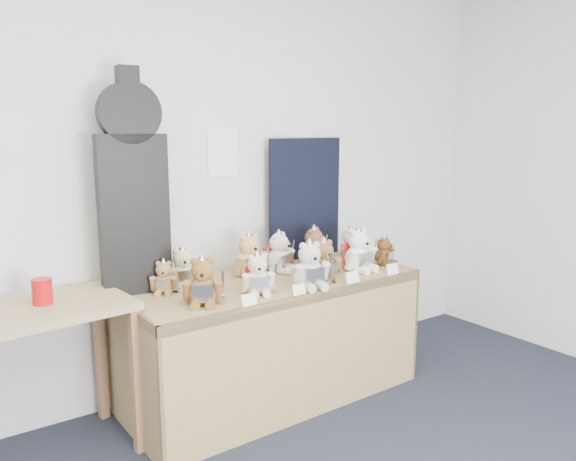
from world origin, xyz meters
TOP-DOWN VIEW (x-y plane):
  - room_shell at (0.76, 2.49)m, footprint 6.00×6.00m
  - display_table at (0.87, 2.01)m, footprint 1.81×0.79m
  - side_table at (-0.51, 2.14)m, footprint 1.02×0.63m
  - guitar_case at (0.10, 2.30)m, footprint 0.38×0.14m
  - navy_board at (1.37, 2.44)m, footprint 0.63×0.07m
  - red_cup at (-0.41, 2.17)m, footprint 0.10×0.10m
  - teddy_front_far_left at (0.30, 1.88)m, footprint 0.23×0.23m
  - teddy_front_left at (0.63, 1.88)m, footprint 0.21×0.20m
  - teddy_front_centre at (0.94, 1.81)m, footprint 0.25×0.22m
  - teddy_front_right at (1.11, 1.89)m, footprint 0.23×0.19m
  - teddy_front_far_right at (1.43, 1.94)m, footprint 0.26×0.22m
  - teddy_front_end at (1.68, 1.96)m, footprint 0.18×0.17m
  - teddy_back_left at (0.35, 2.23)m, footprint 0.22×0.19m
  - teddy_back_centre_left at (0.79, 2.23)m, footprint 0.25×0.20m
  - teddy_back_centre_right at (1.00, 2.21)m, footprint 0.24×0.23m
  - teddy_back_right at (1.30, 2.23)m, footprint 0.24×0.23m
  - teddy_back_end at (1.57, 2.17)m, footprint 0.22×0.22m
  - teddy_back_far_left at (0.22, 2.19)m, footprint 0.17×0.17m
  - entry_card_a at (0.48, 1.72)m, footprint 0.09×0.02m
  - entry_card_b at (0.80, 1.73)m, footprint 0.08×0.02m
  - entry_card_c at (1.20, 1.74)m, footprint 0.10×0.02m
  - entry_card_d at (1.53, 1.74)m, footprint 0.09×0.02m

SIDE VIEW (x-z plane):
  - display_table at x=0.87m, z-range 0.21..0.96m
  - side_table at x=-0.51m, z-range 0.27..1.08m
  - entry_card_b at x=0.80m, z-range 0.75..0.81m
  - entry_card_a at x=0.48m, z-range 0.75..0.81m
  - entry_card_d at x=1.53m, z-range 0.75..0.82m
  - entry_card_c at x=1.20m, z-range 0.75..0.82m
  - teddy_back_far_left at x=0.22m, z-range 0.73..0.94m
  - teddy_front_end at x=1.68m, z-range 0.73..0.94m
  - teddy_front_left at x=0.63m, z-range 0.72..0.98m
  - teddy_back_left at x=0.35m, z-range 0.72..0.99m
  - teddy_back_end at x=1.57m, z-range 0.72..0.99m
  - teddy_front_right at x=1.11m, z-range 0.72..1.00m
  - teddy_front_far_left at x=0.30m, z-range 0.72..1.00m
  - teddy_back_right at x=1.30m, z-range 0.72..1.01m
  - teddy_back_centre_right at x=1.00m, z-range 0.72..1.01m
  - red_cup at x=-0.41m, z-range 0.81..0.93m
  - teddy_back_centre_left at x=0.79m, z-range 0.72..1.02m
  - teddy_front_centre at x=0.94m, z-range 0.72..1.02m
  - teddy_front_far_right at x=1.43m, z-range 0.72..1.03m
  - navy_board at x=1.37m, z-range 0.75..1.58m
  - guitar_case at x=0.10m, z-range 0.74..1.96m
  - room_shell at x=0.76m, z-range -1.50..4.50m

